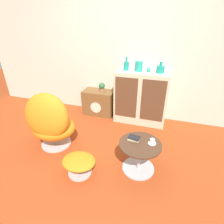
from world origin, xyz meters
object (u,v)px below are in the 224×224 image
Objects in this scene: vase_inner_left at (139,66)px; teacup at (152,142)px; sideboard at (141,97)px; vase_leftmost at (126,66)px; coffee_table at (139,155)px; potted_plant at (102,87)px; tv_console at (99,102)px; vase_inner_right at (149,70)px; egg_chair at (50,123)px; vase_rightmost at (160,69)px; ottoman at (79,163)px; book_stack at (134,138)px.

vase_inner_left is 1.50m from teacup.
vase_leftmost is at bearing 179.29° from sideboard.
vase_inner_left reaches higher than sideboard.
potted_plant reaches higher than coffee_table.
tv_console reaches higher than teacup.
teacup is (0.27, -1.28, -0.59)m from vase_inner_right.
vase_rightmost is at bearing 41.13° from egg_chair.
coffee_table is 1.66m from vase_leftmost.
coffee_table is (0.22, -1.32, -0.26)m from sideboard.
vase_leftmost is (0.19, 1.64, 0.91)m from ottoman.
vase_leftmost is 2.30× the size of teacup.
sideboard is at bearing -2.64° from vase_inner_left.
coffee_table is 2.28× the size of vase_leftmost.
sideboard is 0.55m from vase_inner_right.
ottoman is 1.89m from vase_leftmost.
teacup is (0.36, -1.27, -0.05)m from sideboard.
tv_console is at bearing 177.54° from vase_inner_left.
sideboard is at bearing 105.91° from teacup.
vase_inner_left is 0.93× the size of vase_rightmost.
vase_leftmost is at bearing 111.93° from coffee_table.
vase_leftmost reaches higher than egg_chair.
coffee_table is at bearing -2.63° from egg_chair.
vase_inner_right reaches higher than sideboard.
vase_rightmost is (0.29, 0.00, 0.57)m from sideboard.
book_stack is at bearing -51.95° from tv_console.
tv_console is (-0.89, 0.04, -0.24)m from sideboard.
potted_plant reaches higher than ottoman.
book_stack is (0.63, 0.38, 0.27)m from ottoman.
egg_chair is 9.12× the size of teacup.
egg_chair is 1.39m from coffee_table.
egg_chair reaches higher than ottoman.
book_stack is at bearing 146.76° from coffee_table.
vase_rightmost is at bearing 93.08° from teacup.
tv_console is 1.73m from ottoman.
ottoman is 1.95m from vase_inner_right.
vase_inner_left is (0.23, 0.00, 0.01)m from vase_leftmost.
vase_inner_left is 0.19m from vase_inner_right.
vase_leftmost reaches higher than tv_console.
vase_rightmost is (0.61, -0.00, -0.02)m from vase_leftmost.
sideboard is 5.25× the size of vase_rightmost.
sideboard is 1.84× the size of coffee_table.
book_stack is (0.94, -1.30, -0.17)m from potted_plant.
tv_console is at bearing 128.05° from book_stack.
ottoman is 0.80× the size of coffee_table.
vase_leftmost is (0.58, -0.03, 0.83)m from tv_console.
vase_leftmost is at bearing 109.13° from book_stack.
egg_chair is (-1.15, -1.26, -0.06)m from sideboard.
vase_inner_left is 0.38m from vase_rightmost.
vase_rightmost is at bearing 82.44° from book_stack.
sideboard is 0.93m from tv_console.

